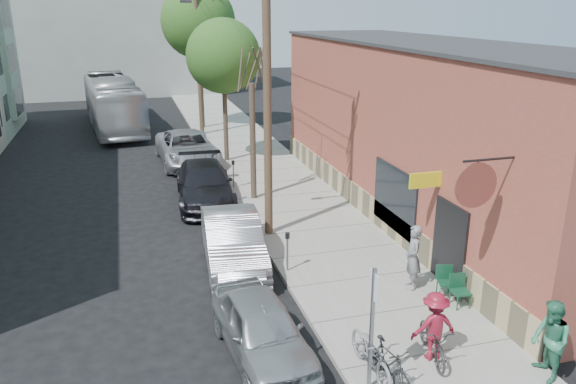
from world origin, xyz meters
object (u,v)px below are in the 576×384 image
object	(u,v)px
patron_grey	(413,257)
cyclist	(434,326)
patio_chair_a	(461,291)
parking_meter_near	(287,245)
patron_green	(550,341)
tree_leafy_mid	(223,56)
car_0	(262,329)
car_1	(233,240)
utility_pole_near	(265,84)
parked_bike_b	(372,352)
sign_post	(372,318)
car_3	(187,148)
parked_bike_a	(388,364)
parking_meter_far	(233,170)
tree_leafy_far	(198,21)
car_2	(205,184)
patio_chair_b	(447,282)
tree_bare	(253,142)
bus	(113,103)

from	to	relation	value
patron_grey	cyclist	xyz separation A→B (m)	(-1.16, -3.17, -0.13)
patio_chair_a	patron_grey	size ratio (longest dim) A/B	0.46
parking_meter_near	patron_green	distance (m)	7.66
tree_leafy_mid	car_0	size ratio (longest dim) A/B	1.73
patio_chair_a	car_1	bearing A→B (deg)	145.64
utility_pole_near	parked_bike_b	world-z (taller)	utility_pole_near
sign_post	car_3	xyz separation A→B (m)	(-1.55, 19.52, -1.00)
parked_bike_a	cyclist	bearing A→B (deg)	11.76
parking_meter_far	tree_leafy_mid	size ratio (longest dim) A/B	0.17
patron_green	car_3	size ratio (longest dim) A/B	0.30
tree_leafy_far	car_2	distance (m)	16.08
cyclist	parked_bike_a	xyz separation A→B (m)	(-1.41, -0.58, -0.32)
patio_chair_b	cyclist	world-z (taller)	cyclist
tree_leafy_mid	car_0	world-z (taller)	tree_leafy_mid
patio_chair_b	parking_meter_far	bearing A→B (deg)	129.00
sign_post	cyclist	size ratio (longest dim) A/B	1.70
patio_chair_a	patio_chair_b	distance (m)	0.56
patio_chair_b	tree_leafy_mid	bearing A→B (deg)	121.93
patio_chair_b	parked_bike_b	xyz separation A→B (m)	(-3.43, -2.57, 0.09)
sign_post	parked_bike_b	world-z (taller)	sign_post
parking_meter_near	patron_grey	world-z (taller)	patron_grey
cyclist	parking_meter_far	bearing A→B (deg)	-79.70
cyclist	patio_chair_a	bearing A→B (deg)	-133.36
parking_meter_near	parked_bike_a	distance (m)	5.84
car_0	patio_chair_a	bearing A→B (deg)	-0.25
parking_meter_far	patio_chair_b	xyz separation A→B (m)	(3.78, -11.40, -0.39)
tree_leafy_mid	parked_bike_a	distance (m)	19.78
patio_chair_a	patron_green	size ratio (longest dim) A/B	0.48
patio_chair_b	tree_bare	bearing A→B (deg)	128.87
sign_post	parking_meter_near	world-z (taller)	sign_post
cyclist	parked_bike_b	distance (m)	1.62
patio_chair_a	parked_bike_b	bearing A→B (deg)	-143.62
patron_green	car_0	bearing A→B (deg)	-102.52
patron_green	car_0	size ratio (longest dim) A/B	0.44
parking_meter_near	patron_grey	distance (m)	3.72
cyclist	tree_leafy_mid	bearing A→B (deg)	-83.41
sign_post	patio_chair_b	xyz separation A→B (m)	(3.68, 3.02, -1.24)
parking_meter_near	utility_pole_near	xyz separation A→B (m)	(0.14, 3.08, 4.43)
utility_pole_near	cyclist	distance (m)	9.59
patio_chair_a	parked_bike_b	distance (m)	4.04
parking_meter_near	utility_pole_near	world-z (taller)	utility_pole_near
patio_chair_a	bus	world-z (taller)	bus
patio_chair_a	patron_green	bearing A→B (deg)	-82.18
patio_chair_b	bus	bearing A→B (deg)	128.93
sign_post	car_1	world-z (taller)	sign_post
parked_bike_a	car_3	xyz separation A→B (m)	(-1.97, 19.50, 0.18)
sign_post	parking_meter_near	size ratio (longest dim) A/B	2.26
sign_post	utility_pole_near	bearing A→B (deg)	89.74
patio_chair_a	car_1	world-z (taller)	car_1
tree_leafy_mid	car_0	xyz separation A→B (m)	(-2.29, -17.21, -4.76)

